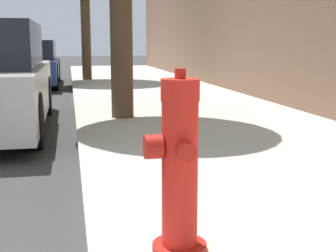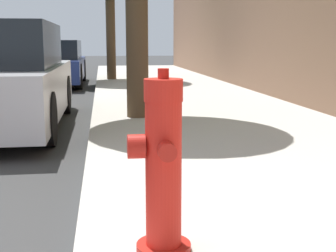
{
  "view_description": "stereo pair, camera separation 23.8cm",
  "coord_description": "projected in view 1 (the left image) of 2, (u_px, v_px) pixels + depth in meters",
  "views": [
    {
      "loc": [
        1.95,
        -1.9,
        1.18
      ],
      "look_at": [
        2.67,
        1.53,
        0.55
      ],
      "focal_mm": 50.0,
      "sensor_mm": 36.0,
      "label": 1
    },
    {
      "loc": [
        2.19,
        -1.94,
        1.18
      ],
      "look_at": [
        2.67,
        1.53,
        0.55
      ],
      "focal_mm": 50.0,
      "sensor_mm": 36.0,
      "label": 2
    }
  ],
  "objects": [
    {
      "name": "fire_hydrant",
      "position": [
        179.0,
        168.0,
        2.36
      ],
      "size": [
        0.32,
        0.33,
        0.94
      ],
      "color": "red",
      "rests_on": "sidewalk_slab"
    },
    {
      "name": "parked_car_mid",
      "position": [
        23.0,
        64.0,
        12.63
      ],
      "size": [
        1.87,
        4.26,
        1.24
      ],
      "color": "navy",
      "rests_on": "ground_plane"
    }
  ]
}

